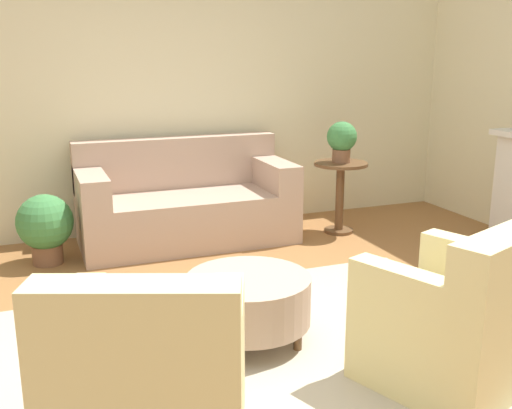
# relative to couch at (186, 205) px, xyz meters

# --- Properties ---
(ground_plane) EXTENTS (16.00, 16.00, 0.00)m
(ground_plane) POSITION_rel_couch_xyz_m (-0.12, -2.26, -0.34)
(ground_plane) COLOR #996638
(wall_back) EXTENTS (9.45, 0.12, 2.80)m
(wall_back) POSITION_rel_couch_xyz_m (-0.12, 0.52, 1.06)
(wall_back) COLOR beige
(wall_back) RESTS_ON ground_plane
(rug) EXTENTS (3.15, 2.29, 0.01)m
(rug) POSITION_rel_couch_xyz_m (-0.12, -2.26, -0.34)
(rug) COLOR #B2A893
(rug) RESTS_ON ground_plane
(couch) EXTENTS (1.92, 0.87, 0.93)m
(couch) POSITION_rel_couch_xyz_m (0.00, 0.00, 0.00)
(couch) COLOR tan
(couch) RESTS_ON ground_plane
(armchair_left) EXTENTS (1.02, 0.98, 0.88)m
(armchair_left) POSITION_rel_couch_xyz_m (-0.93, -2.93, 0.01)
(armchair_left) COLOR beige
(armchair_left) RESTS_ON rug
(armchair_right) EXTENTS (1.02, 0.98, 0.88)m
(armchair_right) POSITION_rel_couch_xyz_m (0.69, -2.93, 0.01)
(armchair_right) COLOR beige
(armchair_right) RESTS_ON rug
(ottoman_table) EXTENTS (0.75, 0.75, 0.41)m
(ottoman_table) POSITION_rel_couch_xyz_m (-0.17, -2.09, -0.07)
(ottoman_table) COLOR tan
(ottoman_table) RESTS_ON rug
(side_table) EXTENTS (0.51, 0.51, 0.69)m
(side_table) POSITION_rel_couch_xyz_m (1.45, -0.28, 0.12)
(side_table) COLOR brown
(side_table) RESTS_ON ground_plane
(potted_plant_on_side_table) EXTENTS (0.28, 0.28, 0.39)m
(potted_plant_on_side_table) POSITION_rel_couch_xyz_m (1.45, -0.28, 0.57)
(potted_plant_on_side_table) COLOR brown
(potted_plant_on_side_table) RESTS_ON side_table
(potted_plant_floor) EXTENTS (0.46, 0.46, 0.59)m
(potted_plant_floor) POSITION_rel_couch_xyz_m (-1.24, -0.19, -0.01)
(potted_plant_floor) COLOR brown
(potted_plant_floor) RESTS_ON ground_plane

